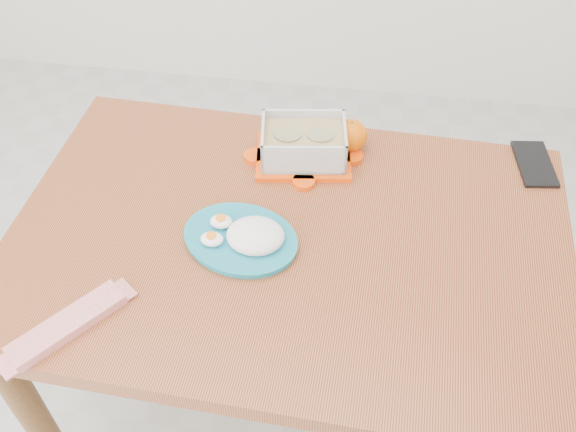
# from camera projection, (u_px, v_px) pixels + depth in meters

# --- Properties ---
(dining_table) EXTENTS (1.13, 0.78, 0.75)m
(dining_table) POSITION_uv_depth(u_px,v_px,m) (288.00, 272.00, 1.33)
(dining_table) COLOR #A65A2F
(dining_table) RESTS_ON ground
(food_container) EXTENTS (0.22, 0.18, 0.09)m
(food_container) POSITION_uv_depth(u_px,v_px,m) (304.00, 144.00, 1.38)
(food_container) COLOR #FF4907
(food_container) RESTS_ON dining_table
(orange_fruit) EXTENTS (0.07, 0.07, 0.07)m
(orange_fruit) POSITION_uv_depth(u_px,v_px,m) (351.00, 135.00, 1.41)
(orange_fruit) COLOR #EF6204
(orange_fruit) RESTS_ON dining_table
(rice_plate) EXTENTS (0.27, 0.27, 0.06)m
(rice_plate) POSITION_uv_depth(u_px,v_px,m) (245.00, 236.00, 1.23)
(rice_plate) COLOR teal
(rice_plate) RESTS_ON dining_table
(candy_bar) EXTENTS (0.17, 0.20, 0.02)m
(candy_bar) POSITION_uv_depth(u_px,v_px,m) (67.00, 325.00, 1.10)
(candy_bar) COLOR red
(candy_bar) RESTS_ON dining_table
(smartphone) EXTENTS (0.09, 0.15, 0.01)m
(smartphone) POSITION_uv_depth(u_px,v_px,m) (534.00, 164.00, 1.39)
(smartphone) COLOR black
(smartphone) RESTS_ON dining_table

